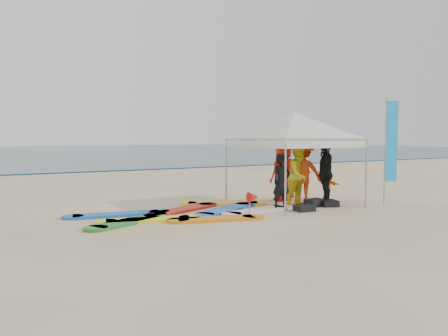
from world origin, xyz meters
name	(u,v)px	position (x,y,z in m)	size (l,w,h in m)	color
ground	(289,229)	(0.00, 0.00, 0.00)	(120.00, 120.00, 0.00)	beige
ocean	(18,152)	(0.00, 60.00, 0.04)	(160.00, 84.00, 0.08)	#0C2633
shoreline_foam	(90,172)	(0.00, 18.20, 0.00)	(160.00, 1.20, 0.01)	silver
person_black_a	(281,182)	(1.41, 2.10, 0.78)	(0.57, 0.37, 1.57)	black
person_yellow	(299,175)	(2.41, 2.52, 0.91)	(0.89, 0.69, 1.82)	yellow
person_orange_a	(303,173)	(2.71, 2.72, 0.95)	(1.22, 0.70, 1.90)	#D14312
person_black_b	(325,173)	(3.08, 2.14, 0.96)	(1.12, 0.47, 1.92)	black
person_orange_b	(284,172)	(2.58, 3.49, 0.93)	(0.91, 0.59, 1.86)	red
person_seated	(327,184)	(4.00, 3.00, 0.49)	(0.92, 0.29, 0.99)	orange
canopy_tent	(294,113)	(2.38, 2.76, 2.75)	(4.18, 4.18, 3.15)	#A5A5A8
feather_flag	(391,143)	(4.63, 1.08, 1.87)	(0.54, 0.04, 3.18)	#A5A5A8
marker_pennant	(253,197)	(0.18, 1.67, 0.49)	(0.28, 0.28, 0.64)	#A5A5A8
gear_pile	(317,204)	(2.57, 1.90, 0.10)	(1.70, 0.93, 0.22)	black
surfboard_spread	(190,213)	(-1.08, 2.80, 0.03)	(5.60, 3.35, 0.07)	silver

